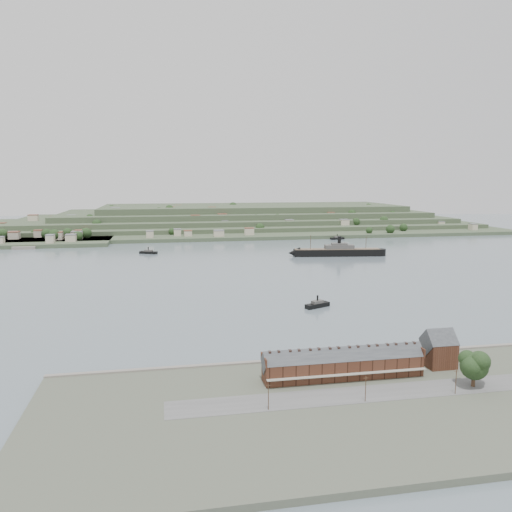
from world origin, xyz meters
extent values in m
plane|color=slate|center=(0.00, 0.00, 0.00)|extent=(1400.00, 1400.00, 0.00)
cube|color=#4C5142|center=(0.00, -188.00, 1.00)|extent=(220.00, 80.00, 2.00)
cube|color=gray|center=(0.00, -149.00, 1.30)|extent=(220.00, 2.00, 2.60)
cube|color=#595959|center=(0.00, -182.00, 2.05)|extent=(140.00, 12.00, 0.10)
cube|color=#472619|center=(-10.00, -168.00, 5.50)|extent=(55.00, 8.00, 7.00)
cube|color=#35383C|center=(-10.00, -168.00, 9.00)|extent=(55.60, 8.15, 8.15)
cube|color=#9E9B8C|center=(-10.00, -172.80, 5.00)|extent=(55.00, 1.60, 0.25)
cube|color=#472619|center=(-37.50, -168.00, 10.00)|extent=(0.50, 8.40, 3.00)
cube|color=#472619|center=(17.50, -168.00, 10.00)|extent=(0.50, 8.40, 3.00)
cube|color=#2E1F19|center=(-32.00, -168.00, 11.40)|extent=(0.90, 1.40, 3.20)
cube|color=#2E1F19|center=(-26.50, -168.00, 11.40)|extent=(0.90, 1.40, 3.20)
cube|color=#2E1F19|center=(-12.75, -168.00, 11.40)|extent=(0.90, 1.40, 3.20)
cube|color=#2E1F19|center=(-7.25, -168.00, 11.40)|extent=(0.90, 1.40, 3.20)
cube|color=#2E1F19|center=(6.50, -168.00, 11.40)|extent=(0.90, 1.40, 3.20)
cube|color=#2E1F19|center=(12.00, -168.00, 11.40)|extent=(0.90, 1.40, 3.20)
cube|color=#472619|center=(27.50, -164.00, 6.50)|extent=(10.00, 10.00, 9.00)
cube|color=#35383C|center=(27.50, -164.00, 11.00)|extent=(10.40, 10.18, 10.18)
cube|color=#384A31|center=(0.00, 360.00, 2.00)|extent=(760.00, 260.00, 4.00)
cube|color=#384A31|center=(20.00, 385.00, 6.50)|extent=(680.00, 220.00, 5.00)
cube|color=#384A31|center=(35.00, 400.00, 12.00)|extent=(600.00, 200.00, 6.00)
cube|color=#384A31|center=(50.00, 415.00, 18.50)|extent=(520.00, 180.00, 7.00)
cube|color=#384A31|center=(65.00, 430.00, 26.00)|extent=(440.00, 160.00, 8.00)
cube|color=#384A31|center=(-200.00, 250.00, 2.00)|extent=(150.00, 90.00, 4.00)
cube|color=gray|center=(-205.00, 208.00, 1.40)|extent=(22.00, 14.00, 2.80)
cube|color=black|center=(85.98, 104.44, 3.06)|extent=(79.38, 20.63, 6.12)
cone|color=black|center=(46.97, 109.55, 3.06)|extent=(11.77, 11.77, 10.49)
cylinder|color=black|center=(124.99, 99.33, 3.06)|extent=(10.49, 10.49, 6.12)
cube|color=brown|center=(85.98, 104.44, 6.38)|extent=(77.53, 19.53, 0.52)
cube|color=#4B4946|center=(87.72, 104.21, 8.31)|extent=(27.03, 11.21, 3.50)
cube|color=#4B4946|center=(87.72, 104.21, 10.67)|extent=(14.66, 7.89, 2.19)
cylinder|color=black|center=(87.72, 104.21, 13.99)|extent=(3.15, 3.15, 7.87)
cylinder|color=#453020|center=(61.71, 107.62, 12.24)|extent=(0.44, 0.44, 13.99)
cylinder|color=#453020|center=(111.99, 101.03, 11.37)|extent=(0.44, 0.44, 12.24)
cube|color=black|center=(12.35, -69.00, 1.19)|extent=(15.20, 9.81, 2.38)
cube|color=#4B4946|center=(12.35, -69.00, 2.98)|extent=(7.42, 5.68, 1.79)
cylinder|color=black|center=(12.35, -69.00, 4.96)|extent=(0.99, 0.99, 3.48)
cube|color=black|center=(-82.66, 150.03, 1.12)|extent=(17.16, 11.22, 2.23)
cube|color=#4B4946|center=(-82.66, 150.03, 2.79)|extent=(8.40, 6.53, 1.67)
cylinder|color=black|center=(-82.66, 150.03, 4.65)|extent=(0.93, 0.93, 3.26)
cube|color=black|center=(129.54, 225.00, 1.11)|extent=(17.32, 7.99, 2.23)
cube|color=#4B4946|center=(129.54, 225.00, 2.79)|extent=(8.13, 5.19, 1.67)
cylinder|color=black|center=(129.54, 225.00, 4.64)|extent=(0.93, 0.93, 3.25)
cylinder|color=#453020|center=(28.89, -182.94, 4.48)|extent=(1.19, 1.19, 4.96)
sphere|color=black|center=(28.89, -182.94, 8.94)|extent=(8.93, 8.93, 8.93)
sphere|color=black|center=(31.37, -181.95, 9.94)|extent=(6.94, 6.94, 6.94)
sphere|color=black|center=(26.91, -184.43, 9.44)|extent=(6.35, 6.35, 6.35)
sphere|color=black|center=(29.39, -185.12, 11.43)|extent=(5.95, 5.95, 5.95)
camera|label=1|loc=(-68.87, -320.96, 68.59)|focal=35.00mm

